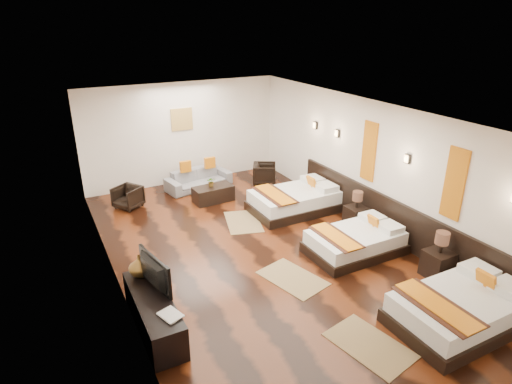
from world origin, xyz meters
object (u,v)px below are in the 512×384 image
bed_far (295,200)px  table_plant (211,182)px  bed_mid (356,241)px  book (163,319)px  coffee_table (213,194)px  tv_console (154,313)px  sofa (199,179)px  figurine (140,266)px  tv (149,273)px  armchair_right (265,174)px  nightstand_b (356,214)px  armchair_left (128,197)px  nightstand_a (438,261)px  bed_near (461,309)px

bed_far → table_plant: 2.18m
bed_mid → book: (-4.19, -0.96, 0.32)m
bed_far → coffee_table: bearing=136.7°
book → tv_console: bearing=90.0°
bed_far → table_plant: bed_far is taller
sofa → book: bearing=-124.8°
figurine → table_plant: 4.36m
bed_mid → coffee_table: bed_mid is taller
bed_far → tv: size_ratio=2.22×
book → armchair_right: book is taller
bed_far → nightstand_b: nightstand_b is taller
figurine → armchair_left: size_ratio=0.61×
tv → armchair_left: bearing=-19.2°
bed_mid → figurine: size_ratio=5.13×
nightstand_a → sofa: bearing=110.5°
tv → sofa: (2.60, 4.91, -0.56)m
bed_far → tv_console: bed_far is taller
nightstand_a → armchair_right: nightstand_a is taller
nightstand_b → coffee_table: bearing=129.2°
bed_mid → sofa: bearing=107.9°
nightstand_b → sofa: 4.49m
tv_console → tv: bearing=78.5°
bed_mid → armchair_right: (0.23, 4.23, 0.05)m
tv → book: (-0.05, -0.82, -0.25)m
figurine → armchair_right: figurine is taller
book → nightstand_a: bearing=-4.7°
tv → bed_far: bearing=-71.5°
tv_console → armchair_left: bearing=82.3°
nightstand_a → armchair_right: 5.62m
sofa → armchair_left: 2.06m
bed_mid → sofa: bed_mid is taller
book → bed_near: bearing=-19.6°
bed_mid → book: 4.31m
bed_far → sofa: bearing=121.6°
bed_mid → nightstand_a: size_ratio=2.09×
bed_near → nightstand_a: (0.75, 1.09, 0.04)m
book → table_plant: 5.40m
bed_near → tv_console: size_ratio=1.16×
sofa → armchair_right: size_ratio=2.82×
bed_far → armchair_left: 4.11m
bed_mid → tv_console: 4.21m
nightstand_a → bed_near: bearing=-124.4°
bed_near → tv_console: bearing=153.7°
sofa → coffee_table: 1.05m
bed_near → figurine: (-4.20, 2.75, 0.46)m
sofa → table_plant: (-0.02, -1.01, 0.26)m
tv → armchair_right: (4.38, 4.38, -0.53)m
bed_far → table_plant: bearing=136.4°
nightstand_a → tv: (-4.90, 1.22, 0.51)m
bed_near → armchair_right: (0.23, 6.69, 0.02)m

